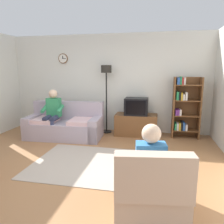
% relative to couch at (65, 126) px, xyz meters
% --- Properties ---
extents(ground_plane, '(12.00, 12.00, 0.00)m').
position_rel_couch_xyz_m(ground_plane, '(0.93, -1.67, -0.31)').
color(ground_plane, '#9E6B42').
extents(back_wall_assembly, '(6.20, 0.17, 2.70)m').
position_rel_couch_xyz_m(back_wall_assembly, '(0.92, 0.99, 1.04)').
color(back_wall_assembly, silver).
rests_on(back_wall_assembly, ground_plane).
extents(couch, '(1.94, 0.97, 0.90)m').
position_rel_couch_xyz_m(couch, '(0.00, 0.00, 0.00)').
color(couch, '#A899A8').
rests_on(couch, ground_plane).
extents(tv_stand, '(1.10, 0.56, 0.56)m').
position_rel_couch_xyz_m(tv_stand, '(1.79, 0.58, -0.03)').
color(tv_stand, brown).
rests_on(tv_stand, ground_plane).
extents(tv, '(0.60, 0.49, 0.44)m').
position_rel_couch_xyz_m(tv, '(1.79, 0.56, 0.47)').
color(tv, black).
rests_on(tv, tv_stand).
extents(bookshelf, '(0.68, 0.36, 1.56)m').
position_rel_couch_xyz_m(bookshelf, '(3.00, 0.65, 0.48)').
color(bookshelf, brown).
rests_on(bookshelf, ground_plane).
extents(floor_lamp, '(0.28, 0.28, 1.85)m').
position_rel_couch_xyz_m(floor_lamp, '(0.95, 0.68, 1.14)').
color(floor_lamp, black).
rests_on(floor_lamp, ground_plane).
extents(armchair_near_bookshelf, '(0.92, 0.98, 0.90)m').
position_rel_couch_xyz_m(armchair_near_bookshelf, '(2.24, -2.66, -0.02)').
color(armchair_near_bookshelf, tan).
rests_on(armchair_near_bookshelf, ground_plane).
extents(area_rug, '(2.20, 1.70, 0.01)m').
position_rel_couch_xyz_m(area_rug, '(1.17, -1.42, -0.31)').
color(area_rug, '#AD9E8E').
rests_on(area_rug, ground_plane).
extents(person_on_couch, '(0.53, 0.55, 1.24)m').
position_rel_couch_xyz_m(person_on_couch, '(-0.27, -0.11, 0.39)').
color(person_on_couch, '#338C59').
rests_on(person_on_couch, ground_plane).
extents(person_in_right_armchair, '(0.55, 0.57, 1.12)m').
position_rel_couch_xyz_m(person_in_right_armchair, '(2.23, -2.57, 0.29)').
color(person_in_right_armchair, '#3372B2').
rests_on(person_in_right_armchair, ground_plane).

